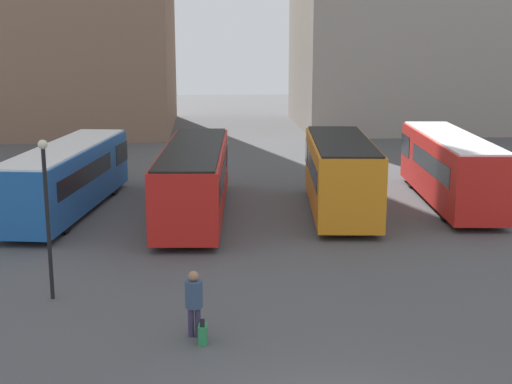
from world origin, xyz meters
The scene contains 7 objects.
bus_0 centered at (-8.75, 19.22, 1.62)m, with size 4.14×11.55×2.97m.
bus_1 centered at (-3.13, 18.31, 1.67)m, with size 3.30×11.93×3.05m.
bus_2 centered at (3.29, 18.09, 1.78)m, with size 3.38×9.26×3.30m.
bus_3 centered at (8.77, 19.69, 1.74)m, with size 3.20×10.98×3.19m.
traveler centered at (-2.99, 5.25, 1.08)m, with size 0.50×0.50×1.81m.
suitcase centered at (-2.77, 4.78, 0.26)m, with size 0.25×0.37×0.73m.
lamp_post_1 centered at (-7.30, 8.30, 2.90)m, with size 0.28×0.28×4.84m.
Camera 1 is at (-2.62, -12.35, 7.84)m, focal length 50.00 mm.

